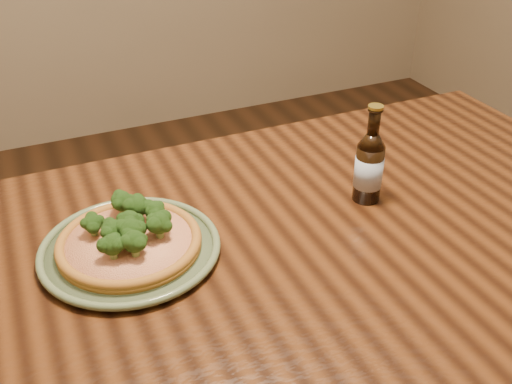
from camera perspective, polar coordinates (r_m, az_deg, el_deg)
name	(u,v)px	position (r m, az deg, el deg)	size (l,w,h in m)	color
table	(263,296)	(1.09, 0.64, -9.86)	(1.60, 0.90, 0.75)	#43220E
plate	(130,249)	(1.05, -11.90, -5.30)	(0.31, 0.31, 0.02)	#5C6D4B
pizza	(129,239)	(1.04, -11.97, -4.36)	(0.25, 0.25, 0.07)	#A66A25
beer_bottle	(369,166)	(1.16, 10.72, 2.44)	(0.05, 0.05, 0.20)	black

